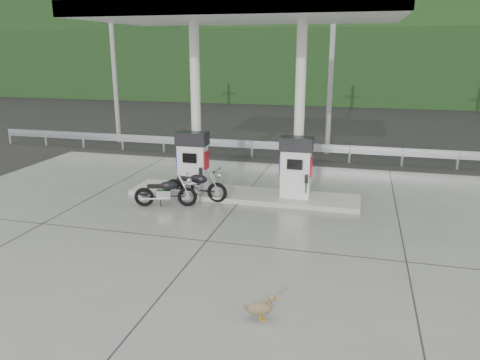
% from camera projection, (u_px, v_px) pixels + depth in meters
% --- Properties ---
extents(ground, '(160.00, 160.00, 0.00)m').
position_uv_depth(ground, '(219.00, 227.00, 12.01)').
color(ground, black).
rests_on(ground, ground).
extents(forecourt_apron, '(18.00, 14.00, 0.02)m').
position_uv_depth(forecourt_apron, '(219.00, 226.00, 12.00)').
color(forecourt_apron, slate).
rests_on(forecourt_apron, ground).
extents(pump_island, '(7.00, 1.40, 0.15)m').
position_uv_depth(pump_island, '(243.00, 195.00, 14.31)').
color(pump_island, '#9F9C94').
rests_on(pump_island, forecourt_apron).
extents(gas_pump_left, '(0.95, 0.55, 1.80)m').
position_uv_depth(gas_pump_left, '(193.00, 161.00, 14.43)').
color(gas_pump_left, white).
rests_on(gas_pump_left, pump_island).
extents(gas_pump_right, '(0.95, 0.55, 1.80)m').
position_uv_depth(gas_pump_right, '(296.00, 167.00, 13.66)').
color(gas_pump_right, white).
rests_on(gas_pump_right, pump_island).
extents(canopy_column_left, '(0.30, 0.30, 5.00)m').
position_uv_depth(canopy_column_left, '(196.00, 107.00, 14.37)').
color(canopy_column_left, white).
rests_on(canopy_column_left, pump_island).
extents(canopy_column_right, '(0.30, 0.30, 5.00)m').
position_uv_depth(canopy_column_right, '(300.00, 111.00, 13.60)').
color(canopy_column_right, white).
rests_on(canopy_column_right, pump_island).
extents(canopy_roof, '(8.50, 5.00, 0.40)m').
position_uv_depth(canopy_roof, '(243.00, 13.00, 12.88)').
color(canopy_roof, white).
rests_on(canopy_roof, canopy_column_left).
extents(guardrail, '(26.00, 0.16, 1.42)m').
position_uv_depth(guardrail, '(276.00, 142.00, 19.27)').
color(guardrail, '#A5A7AD').
rests_on(guardrail, ground).
extents(road, '(60.00, 7.00, 0.01)m').
position_uv_depth(road, '(288.00, 143.00, 22.72)').
color(road, black).
rests_on(road, ground).
extents(utility_pole_a, '(0.22, 0.22, 8.00)m').
position_uv_depth(utility_pole_a, '(113.00, 58.00, 21.71)').
color(utility_pole_a, gray).
rests_on(utility_pole_a, ground).
extents(utility_pole_b, '(0.22, 0.22, 8.00)m').
position_uv_depth(utility_pole_b, '(332.00, 59.00, 19.29)').
color(utility_pole_b, gray).
rests_on(utility_pole_b, ground).
extents(tree_band, '(80.00, 6.00, 6.00)m').
position_uv_depth(tree_band, '(324.00, 66.00, 39.14)').
color(tree_band, black).
rests_on(tree_band, ground).
extents(forested_hills, '(100.00, 40.00, 140.00)m').
position_uv_depth(forested_hills, '(340.00, 80.00, 67.90)').
color(forested_hills, black).
rests_on(forested_hills, ground).
extents(motorcycle_left, '(1.86, 0.64, 0.87)m').
position_uv_depth(motorcycle_left, '(196.00, 186.00, 13.93)').
color(motorcycle_left, black).
rests_on(motorcycle_left, forecourt_apron).
extents(motorcycle_right, '(1.77, 0.97, 0.80)m').
position_uv_depth(motorcycle_right, '(166.00, 193.00, 13.43)').
color(motorcycle_right, black).
rests_on(motorcycle_right, forecourt_apron).
extents(duck, '(0.55, 0.30, 0.38)m').
position_uv_depth(duck, '(259.00, 309.00, 7.82)').
color(duck, brown).
rests_on(duck, forecourt_apron).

